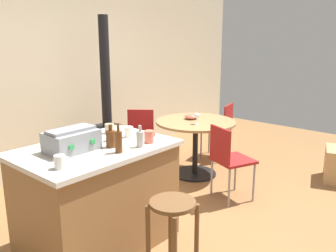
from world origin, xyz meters
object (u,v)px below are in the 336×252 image
bottle_0 (140,139)px  cup_1 (129,132)px  folding_chair_left (220,127)px  toolbox (72,140)px  kitchen_island (98,197)px  cup_4 (149,137)px  bottle_1 (119,141)px  folding_chair_near (140,137)px  cup_0 (112,136)px  folding_chair_far (228,157)px  bottle_2 (111,138)px  wood_stove (108,136)px  wooden_stool (173,221)px  dining_table (195,134)px  cup_3 (110,128)px  wine_glass (197,116)px  serving_bowl (191,116)px  cup_2 (60,162)px

bottle_0 → cup_1: size_ratio=1.56×
folding_chair_left → toolbox: bearing=-171.5°
kitchen_island → cup_4: bearing=-35.1°
bottle_1 → folding_chair_near: bearing=40.7°
folding_chair_near → cup_0: (-1.30, -0.98, 0.46)m
kitchen_island → folding_chair_far: size_ratio=1.50×
bottle_1 → bottle_2: 0.17m
wood_stove → cup_0: 1.77m
bottle_0 → cup_0: size_ratio=1.57×
folding_chair_far → wood_stove: bearing=98.9°
folding_chair_far → bottle_0: size_ratio=4.68×
wooden_stool → folding_chair_near: bearing=51.4°
cup_1 → dining_table: bearing=13.3°
folding_chair_left → bottle_2: bottle_2 is taller
folding_chair_left → bottle_0: 2.63m
kitchen_island → folding_chair_left: (2.71, 0.48, 0.03)m
folding_chair_left → cup_0: cup_0 is taller
folding_chair_far → toolbox: 1.85m
bottle_0 → bottle_2: bottle_2 is taller
cup_3 → cup_4: cup_4 is taller
cup_3 → folding_chair_far: bearing=-28.1°
bottle_1 → cup_0: 0.35m
wine_glass → kitchen_island: bearing=-172.1°
cup_3 → wine_glass: 1.42m
cup_0 → wine_glass: bearing=8.0°
folding_chair_left → toolbox: 2.98m
folding_chair_left → bottle_0: size_ratio=4.57×
bottle_1 → cup_4: size_ratio=2.04×
folding_chair_near → bottle_1: 2.03m
folding_chair_near → bottle_2: 1.88m
bottle_0 → cup_3: 0.55m
toolbox → cup_3: (0.56, 0.20, -0.04)m
kitchen_island → dining_table: bearing=10.7°
folding_chair_near → folding_chair_left: (1.20, -0.52, -0.00)m
dining_table → bottle_1: size_ratio=4.33×
folding_chair_far → serving_bowl: (0.43, 0.86, 0.27)m
bottle_2 → cup_0: 0.19m
toolbox → bottle_2: 0.32m
toolbox → bottle_1: size_ratio=1.65×
wood_stove → toolbox: wood_stove is taller
cup_4 → cup_0: bearing=120.6°
wooden_stool → bottle_1: size_ratio=2.65×
kitchen_island → folding_chair_near: bearing=33.6°
cup_3 → wooden_stool: bearing=-105.5°
toolbox → folding_chair_far: bearing=-13.9°
folding_chair_left → cup_2: bearing=-167.5°
kitchen_island → cup_2: cup_2 is taller
cup_1 → folding_chair_left: bearing=11.7°
wine_glass → cup_4: bearing=-159.8°
wooden_stool → bottle_0: 0.73m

